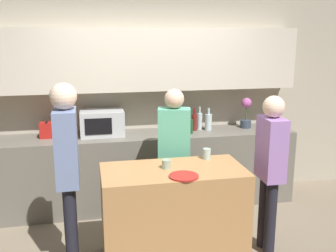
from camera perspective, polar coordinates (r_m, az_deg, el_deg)
name	(u,v)px	position (r m, az deg, el deg)	size (l,w,h in m)	color
back_wall	(147,82)	(4.99, -3.11, 6.43)	(6.40, 0.40, 2.70)	#B2A893
back_counter	(151,169)	(4.98, -2.49, -6.30)	(3.60, 0.62, 0.93)	#6B665B
kitchen_island	(173,215)	(3.81, 0.77, -12.74)	(1.33, 0.67, 0.91)	#B27F4C
microwave	(102,123)	(4.82, -9.54, 0.48)	(0.52, 0.39, 0.30)	#B7BABC
toaster	(51,130)	(4.85, -16.58, -0.53)	(0.26, 0.16, 0.18)	#B21E19
potted_plant	(246,113)	(5.21, 11.25, 1.89)	(0.14, 0.14, 0.39)	#333D4C
bottle_0	(190,126)	(4.83, 3.18, -0.02)	(0.08, 0.08, 0.24)	#194723
bottle_1	(194,122)	(4.99, 3.84, 0.59)	(0.07, 0.07, 0.29)	maroon
bottle_2	(199,121)	(5.07, 4.59, 0.79)	(0.07, 0.07, 0.29)	silver
bottle_3	(208,122)	(5.02, 5.88, 0.63)	(0.09, 0.09, 0.29)	silver
plate_on_island	(184,176)	(3.44, 2.30, -7.28)	(0.26, 0.26, 0.01)	red
cup_0	(166,164)	(3.64, -0.23, -5.55)	(0.08, 0.08, 0.08)	#98AE96
cup_1	(207,154)	(3.92, 5.65, -4.04)	(0.08, 0.08, 0.11)	#A7C2BB
person_left	(67,163)	(3.52, -14.41, -5.17)	(0.23, 0.34, 1.73)	black
person_center	(270,162)	(3.90, 14.63, -5.12)	(0.21, 0.35, 1.57)	black
person_right	(174,149)	(4.21, 0.88, -3.30)	(0.37, 0.26, 1.57)	black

